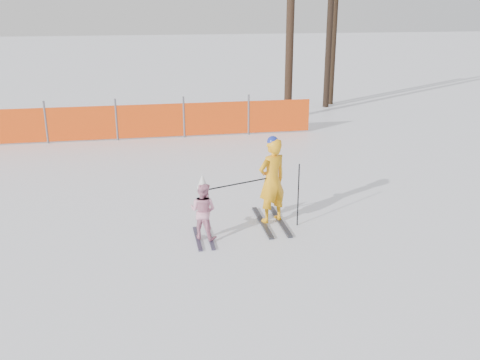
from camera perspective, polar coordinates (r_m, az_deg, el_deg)
name	(u,v)px	position (r m, az deg, el deg)	size (l,w,h in m)	color
ground	(245,244)	(9.25, 0.57, -6.86)	(120.00, 120.00, 0.00)	white
adult	(272,181)	(9.82, 3.43, -0.09)	(0.69, 1.48, 1.68)	black
child	(203,210)	(9.25, -3.97, -3.22)	(0.62, 0.98, 1.19)	black
ski_poles	(269,190)	(9.63, 3.13, -1.02)	(1.69, 0.42, 1.19)	black
safety_fence	(42,125)	(16.59, -20.34, 5.54)	(15.98, 0.06, 1.25)	#595960
tree_trunks	(314,29)	(20.25, 7.88, 15.69)	(2.68, 2.61, 6.67)	black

